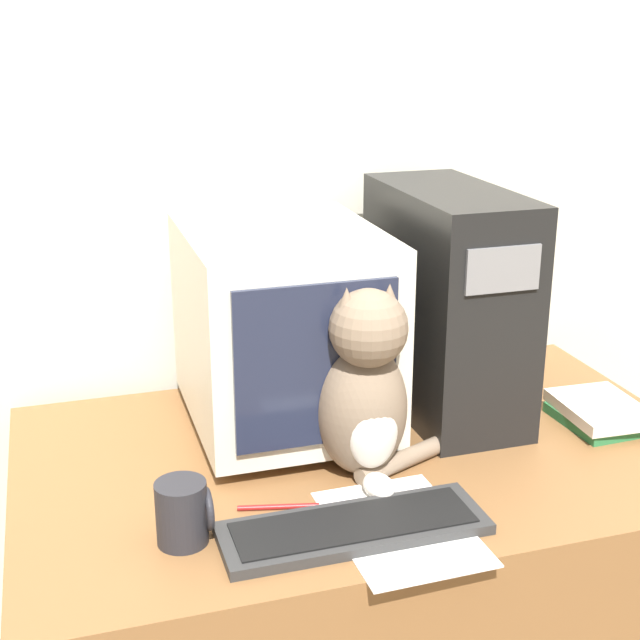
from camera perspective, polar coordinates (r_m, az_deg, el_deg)
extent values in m
cube|color=beige|center=(1.99, -1.50, 11.19)|extent=(7.00, 0.05, 2.50)
cube|color=brown|center=(1.91, 2.72, -18.07)|extent=(1.30, 0.80, 0.73)
cube|color=beige|center=(1.81, -2.34, -6.30)|extent=(0.25, 0.27, 0.02)
cube|color=beige|center=(1.74, -2.43, -0.28)|extent=(0.36, 0.45, 0.38)
cube|color=#1E2338|center=(1.53, -0.23, -2.96)|extent=(0.29, 0.01, 0.29)
cube|color=black|center=(1.83, 8.09, 1.19)|extent=(0.21, 0.44, 0.46)
cube|color=slate|center=(1.61, 11.65, 3.18)|extent=(0.14, 0.01, 0.08)
cube|color=#2D2D2D|center=(1.46, 2.16, -13.18)|extent=(0.43, 0.14, 0.02)
cube|color=black|center=(1.45, 2.17, -12.83)|extent=(0.39, 0.11, 0.00)
ellipsoid|color=#7A6651|center=(1.59, 2.67, -5.67)|extent=(0.16, 0.16, 0.25)
ellipsoid|color=beige|center=(1.55, 3.42, -7.18)|extent=(0.09, 0.05, 0.14)
sphere|color=#7A6651|center=(1.50, 3.12, -0.52)|extent=(0.14, 0.14, 0.14)
cone|color=#7A6651|center=(1.47, 1.72, 1.27)|extent=(0.04, 0.04, 0.04)
cone|color=#7A6651|center=(1.50, 4.57, 1.54)|extent=(0.04, 0.04, 0.04)
ellipsoid|color=beige|center=(1.56, 3.78, -10.55)|extent=(0.05, 0.08, 0.04)
cylinder|color=#7A6651|center=(1.65, 5.24, -8.93)|extent=(0.20, 0.11, 0.03)
cube|color=#28703D|center=(1.90, 17.41, -6.02)|extent=(0.15, 0.18, 0.02)
cube|color=beige|center=(1.89, 17.50, -5.42)|extent=(0.16, 0.20, 0.02)
cylinder|color=maroon|center=(1.52, -2.68, -11.86)|extent=(0.14, 0.04, 0.01)
cube|color=white|center=(1.48, 5.17, -13.09)|extent=(0.22, 0.30, 0.00)
cylinder|color=#232328|center=(1.43, -8.85, -12.09)|extent=(0.08, 0.08, 0.10)
torus|color=#232328|center=(1.44, -7.21, -11.89)|extent=(0.01, 0.07, 0.07)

